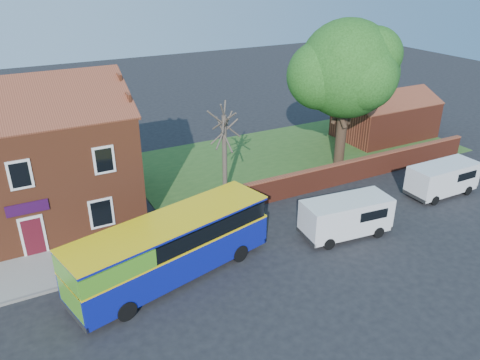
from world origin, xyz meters
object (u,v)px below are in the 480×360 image
van_near (346,216)px  large_tree (346,71)px  bus (166,248)px  van_far (443,178)px

van_near → large_tree: size_ratio=0.49×
bus → large_tree: 18.82m
van_far → large_tree: (-2.55, 7.41, 5.74)m
van_near → large_tree: 11.99m
bus → van_far: 18.94m
van_far → large_tree: size_ratio=0.45×
bus → van_near: bus is taller
van_near → van_far: bearing=13.0°
bus → van_far: size_ratio=2.19×
bus → large_tree: large_tree is taller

